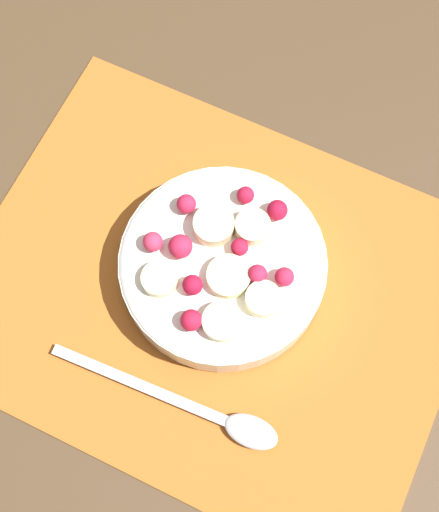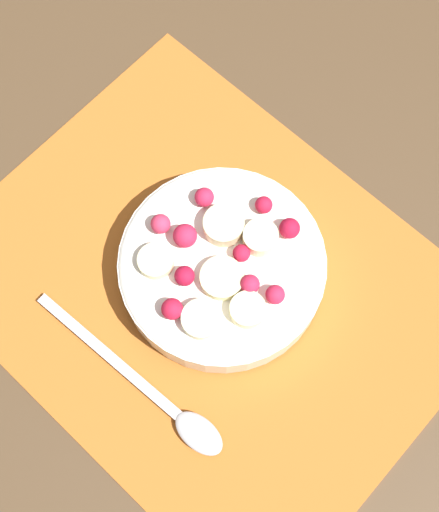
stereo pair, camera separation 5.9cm
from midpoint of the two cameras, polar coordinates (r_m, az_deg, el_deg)
The scene contains 4 objects.
ground_plane at distance 0.63m, azimuth 1.74°, elevation -3.12°, with size 3.00×3.00×0.00m, color #4C3823.
placemat at distance 0.63m, azimuth 1.75°, elevation -3.04°, with size 0.43×0.34×0.01m.
fruit_bowl at distance 0.61m, azimuth 2.75°, elevation -1.03°, with size 0.18×0.18×0.05m.
spoon at distance 0.60m, azimuth -1.63°, elevation -12.12°, with size 0.20×0.03×0.01m.
Camera 2 is at (-0.13, 0.13, 0.61)m, focal length 50.00 mm.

